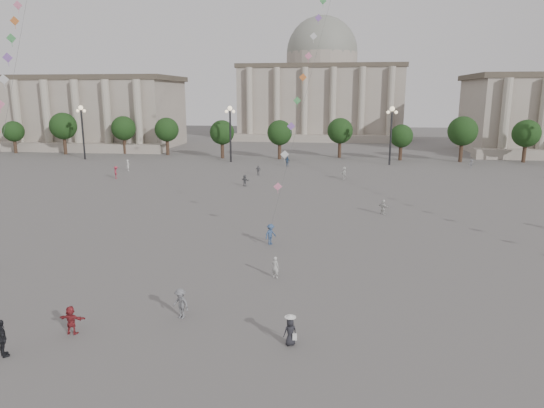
# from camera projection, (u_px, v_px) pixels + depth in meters

# --- Properties ---
(ground) EXTENTS (360.00, 360.00, 0.00)m
(ground) POSITION_uv_depth(u_px,v_px,m) (225.00, 356.00, 24.04)
(ground) COLOR #5D5957
(ground) RESTS_ON ground
(hall_west) EXTENTS (84.00, 26.22, 17.20)m
(hall_west) POSITION_uv_depth(u_px,v_px,m) (19.00, 112.00, 122.65)
(hall_west) COLOR gray
(hall_west) RESTS_ON ground
(hall_central) EXTENTS (48.30, 34.30, 35.50)m
(hall_central) POSITION_uv_depth(u_px,v_px,m) (321.00, 90.00, 145.85)
(hall_central) COLOR gray
(hall_central) RESTS_ON ground
(tree_row) EXTENTS (137.12, 5.12, 8.00)m
(tree_row) POSITION_uv_depth(u_px,v_px,m) (311.00, 132.00, 98.27)
(tree_row) COLOR #36261B
(tree_row) RESTS_ON ground
(lamp_post_far_west) EXTENTS (2.00, 0.90, 10.65)m
(lamp_post_far_west) POSITION_uv_depth(u_px,v_px,m) (82.00, 122.00, 95.91)
(lamp_post_far_west) COLOR #262628
(lamp_post_far_west) RESTS_ON ground
(lamp_post_mid_west) EXTENTS (2.00, 0.90, 10.65)m
(lamp_post_mid_west) POSITION_uv_depth(u_px,v_px,m) (230.00, 124.00, 92.04)
(lamp_post_mid_west) COLOR #262628
(lamp_post_mid_west) RESTS_ON ground
(lamp_post_mid_east) EXTENTS (2.00, 0.90, 10.65)m
(lamp_post_mid_east) POSITION_uv_depth(u_px,v_px,m) (391.00, 125.00, 88.17)
(lamp_post_mid_east) COLOR #262628
(lamp_post_mid_east) RESTS_ON ground
(person_crowd_0) EXTENTS (1.12, 0.67, 1.79)m
(person_crowd_0) POSITION_uv_depth(u_px,v_px,m) (287.00, 161.00, 87.76)
(person_crowd_0) COLOR #314B6F
(person_crowd_0) RESTS_ON ground
(person_crowd_4) EXTENTS (1.20, 1.86, 1.92)m
(person_crowd_4) POSITION_uv_depth(u_px,v_px,m) (344.00, 173.00, 74.39)
(person_crowd_4) COLOR silver
(person_crowd_4) RESTS_ON ground
(person_crowd_6) EXTENTS (1.34, 1.12, 1.80)m
(person_crowd_6) POSITION_uv_depth(u_px,v_px,m) (181.00, 303.00, 27.97)
(person_crowd_6) COLOR slate
(person_crowd_6) RESTS_ON ground
(person_crowd_7) EXTENTS (1.37, 1.43, 1.62)m
(person_crowd_7) POSITION_uv_depth(u_px,v_px,m) (383.00, 207.00, 52.49)
(person_crowd_7) COLOR silver
(person_crowd_7) RESTS_ON ground
(person_crowd_10) EXTENTS (0.76, 0.83, 1.90)m
(person_crowd_10) POSITION_uv_depth(u_px,v_px,m) (128.00, 165.00, 82.68)
(person_crowd_10) COLOR white
(person_crowd_10) RESTS_ON ground
(person_crowd_12) EXTENTS (1.47, 1.28, 1.60)m
(person_crowd_12) POSITION_uv_depth(u_px,v_px,m) (245.00, 180.00, 68.77)
(person_crowd_12) COLOR slate
(person_crowd_12) RESTS_ON ground
(person_crowd_13) EXTENTS (0.68, 0.60, 1.57)m
(person_crowd_13) POSITION_uv_depth(u_px,v_px,m) (275.00, 267.00, 34.21)
(person_crowd_13) COLOR #B1B2AD
(person_crowd_13) RESTS_ON ground
(person_crowd_16) EXTENTS (0.94, 0.41, 1.58)m
(person_crowd_16) POSITION_uv_depth(u_px,v_px,m) (258.00, 170.00, 78.12)
(person_crowd_16) COLOR #5A5A5F
(person_crowd_16) RESTS_ON ground
(person_crowd_17) EXTENTS (1.16, 1.41, 1.90)m
(person_crowd_17) POSITION_uv_depth(u_px,v_px,m) (116.00, 172.00, 74.98)
(person_crowd_17) COLOR #A02B3D
(person_crowd_17) RESTS_ON ground
(person_crowd_19) EXTENTS (1.04, 0.66, 1.53)m
(person_crowd_19) POSITION_uv_depth(u_px,v_px,m) (471.00, 164.00, 85.74)
(person_crowd_19) COLOR slate
(person_crowd_19) RESTS_ON ground
(tourist_1) EXTENTS (1.17, 1.10, 1.94)m
(tourist_1) POSITION_uv_depth(u_px,v_px,m) (2.00, 338.00, 23.80)
(tourist_1) COLOR black
(tourist_1) RESTS_ON ground
(tourist_2) EXTENTS (1.48, 0.49, 1.60)m
(tourist_2) POSITION_uv_depth(u_px,v_px,m) (71.00, 320.00, 26.13)
(tourist_2) COLOR maroon
(tourist_2) RESTS_ON ground
(kite_flyer_1) EXTENTS (1.28, 1.35, 1.83)m
(kite_flyer_1) POSITION_uv_depth(u_px,v_px,m) (271.00, 234.00, 41.79)
(kite_flyer_1) COLOR #344D75
(kite_flyer_1) RESTS_ON ground
(hat_person) EXTENTS (0.85, 0.76, 1.69)m
(hat_person) POSITION_uv_depth(u_px,v_px,m) (290.00, 331.00, 24.95)
(hat_person) COLOR black
(hat_person) RESTS_ON ground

